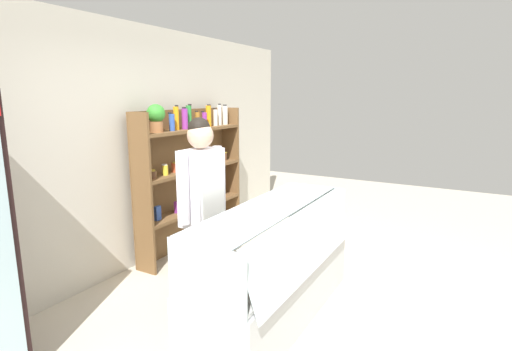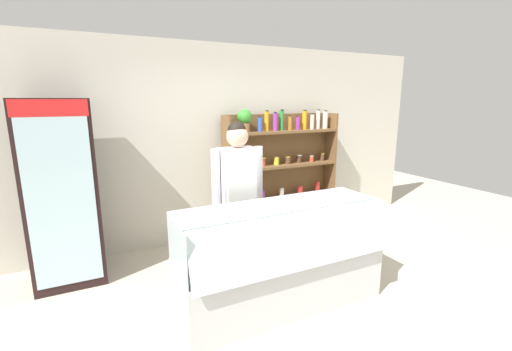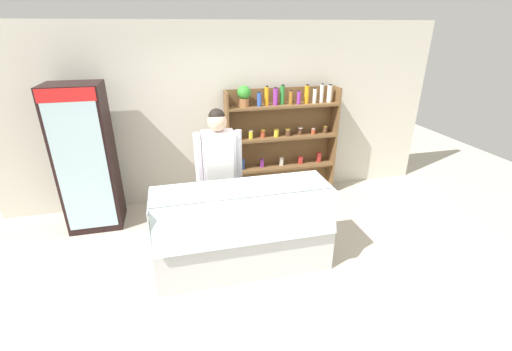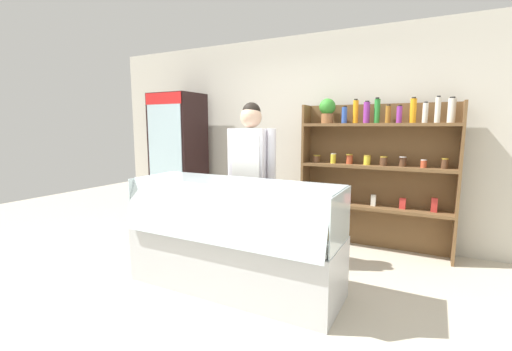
{
  "view_description": "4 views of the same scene",
  "coord_description": "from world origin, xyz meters",
  "px_view_note": "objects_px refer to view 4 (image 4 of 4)",
  "views": [
    {
      "loc": [
        -3.05,
        -1.35,
        1.93
      ],
      "look_at": [
        0.15,
        0.45,
        1.19
      ],
      "focal_mm": 28.0,
      "sensor_mm": 36.0,
      "label": 1
    },
    {
      "loc": [
        -1.7,
        -2.5,
        1.96
      ],
      "look_at": [
        -0.15,
        0.64,
        1.18
      ],
      "focal_mm": 24.0,
      "sensor_mm": 36.0,
      "label": 2
    },
    {
      "loc": [
        -0.8,
        -3.16,
        2.62
      ],
      "look_at": [
        0.1,
        0.52,
        0.96
      ],
      "focal_mm": 24.0,
      "sensor_mm": 36.0,
      "label": 3
    },
    {
      "loc": [
        1.43,
        -2.49,
        1.49
      ],
      "look_at": [
        -0.24,
        0.69,
        0.98
      ],
      "focal_mm": 24.0,
      "sensor_mm": 36.0,
      "label": 4
    }
  ],
  "objects_px": {
    "shelving_unit": "(374,166)",
    "shop_clerk": "(251,169)",
    "deli_display_case": "(233,255)",
    "drinks_fridge": "(179,160)"
  },
  "relations": [
    {
      "from": "shelving_unit",
      "to": "shop_clerk",
      "type": "bearing_deg",
      "value": -136.45
    },
    {
      "from": "drinks_fridge",
      "to": "shop_clerk",
      "type": "bearing_deg",
      "value": -25.31
    },
    {
      "from": "shelving_unit",
      "to": "shop_clerk",
      "type": "height_order",
      "value": "shelving_unit"
    },
    {
      "from": "drinks_fridge",
      "to": "shop_clerk",
      "type": "relative_size",
      "value": 1.13
    },
    {
      "from": "shelving_unit",
      "to": "deli_display_case",
      "type": "bearing_deg",
      "value": -119.48
    },
    {
      "from": "shelving_unit",
      "to": "shop_clerk",
      "type": "distance_m",
      "value": 1.53
    },
    {
      "from": "shop_clerk",
      "to": "deli_display_case",
      "type": "bearing_deg",
      "value": -76.46
    },
    {
      "from": "shelving_unit",
      "to": "shop_clerk",
      "type": "relative_size",
      "value": 1.05
    },
    {
      "from": "deli_display_case",
      "to": "shop_clerk",
      "type": "height_order",
      "value": "shop_clerk"
    },
    {
      "from": "shelving_unit",
      "to": "drinks_fridge",
      "type": "bearing_deg",
      "value": -174.62
    }
  ]
}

